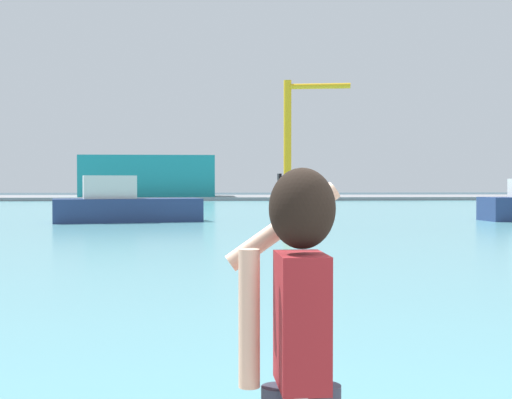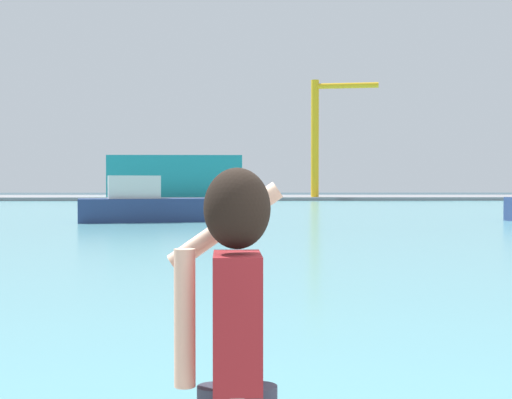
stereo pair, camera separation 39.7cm
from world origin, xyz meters
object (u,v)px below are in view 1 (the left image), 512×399
(boat_moored, at_px, (124,205))
(port_crane, at_px, (294,128))
(warehouse_left, at_px, (150,176))
(person_photographer, at_px, (299,328))

(boat_moored, bearing_deg, port_crane, 59.77)
(boat_moored, relative_size, warehouse_left, 0.49)
(person_photographer, bearing_deg, port_crane, -8.46)
(boat_moored, height_order, warehouse_left, warehouse_left)
(person_photographer, distance_m, boat_moored, 35.81)
(port_crane, bearing_deg, person_photographer, -97.43)
(person_photographer, xyz_separation_m, port_crane, (10.91, 83.65, 7.79))
(person_photographer, relative_size, boat_moored, 0.21)
(boat_moored, xyz_separation_m, warehouse_left, (-2.97, 54.44, 2.20))
(boat_moored, relative_size, port_crane, 0.56)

